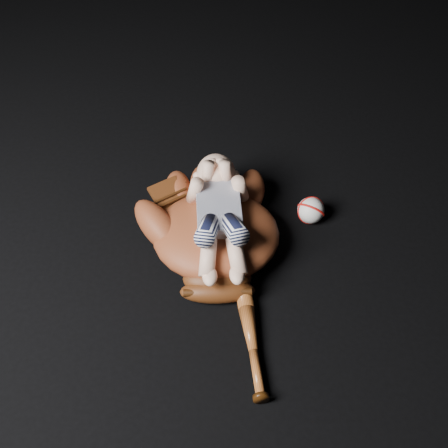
{
  "coord_description": "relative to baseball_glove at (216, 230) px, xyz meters",
  "views": [
    {
      "loc": [
        0.06,
        -0.83,
        1.13
      ],
      "look_at": [
        0.1,
        0.14,
        0.08
      ],
      "focal_mm": 45.0,
      "sensor_mm": 36.0,
      "label": 1
    }
  ],
  "objects": [
    {
      "name": "baseball_glove",
      "position": [
        0.0,
        0.0,
        0.0
      ],
      "size": [
        0.41,
        0.46,
        0.14
      ],
      "primitive_type": null,
      "rotation": [
        0.0,
        0.0,
        -0.01
      ],
      "color": "maroon",
      "rests_on": "ground"
    },
    {
      "name": "baseball_bat",
      "position": [
        0.07,
        -0.23,
        -0.05
      ],
      "size": [
        0.07,
        0.42,
        0.04
      ],
      "primitive_type": null,
      "rotation": [
        0.0,
        0.0,
        0.07
      ],
      "color": "brown",
      "rests_on": "ground"
    },
    {
      "name": "baseball",
      "position": [
        0.26,
        0.1,
        -0.04
      ],
      "size": [
        0.08,
        0.08,
        0.07
      ],
      "primitive_type": "sphere",
      "rotation": [
        0.0,
        0.0,
        -0.16
      ],
      "color": "white",
      "rests_on": "ground"
    },
    {
      "name": "newborn_baby",
      "position": [
        0.01,
        -0.01,
        0.06
      ],
      "size": [
        0.19,
        0.4,
        0.16
      ],
      "primitive_type": null,
      "rotation": [
        0.0,
        0.0,
        0.03
      ],
      "color": "beige",
      "rests_on": "baseball_glove"
    }
  ]
}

